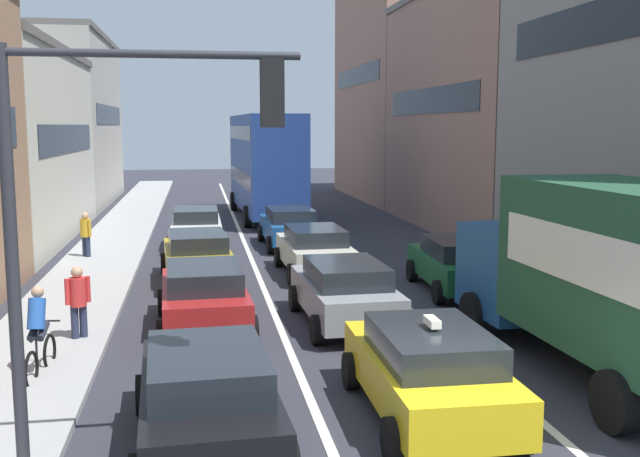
% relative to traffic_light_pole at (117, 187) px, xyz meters
% --- Properties ---
extents(sidewalk_left, '(2.60, 64.00, 0.14)m').
position_rel_traffic_light_pole_xyz_m(sidewalk_left, '(-2.25, 19.70, -3.75)').
color(sidewalk_left, '#A3A3A3').
rests_on(sidewalk_left, ground).
extents(lane_stripe_left, '(0.16, 60.00, 0.01)m').
position_rel_traffic_light_pole_xyz_m(lane_stripe_left, '(2.75, 19.70, -3.81)').
color(lane_stripe_left, silver).
rests_on(lane_stripe_left, ground).
extents(lane_stripe_right, '(0.16, 60.00, 0.01)m').
position_rel_traffic_light_pole_xyz_m(lane_stripe_right, '(6.15, 19.70, -3.81)').
color(lane_stripe_right, silver).
rests_on(lane_stripe_right, ground).
extents(building_row_right, '(7.20, 43.90, 14.10)m').
position_rel_traffic_light_pole_xyz_m(building_row_right, '(14.35, 22.05, 2.58)').
color(building_row_right, '#936B5B').
rests_on(building_row_right, ground).
extents(traffic_light_pole, '(3.58, 0.38, 5.50)m').
position_rel_traffic_light_pole_xyz_m(traffic_light_pole, '(0.00, 0.00, 0.00)').
color(traffic_light_pole, '#2D2D33').
rests_on(traffic_light_pole, ground).
extents(removalist_box_truck, '(2.90, 7.77, 3.58)m').
position_rel_traffic_light_pole_xyz_m(removalist_box_truck, '(8.15, 2.80, -1.84)').
color(removalist_box_truck, navy).
rests_on(removalist_box_truck, ground).
extents(taxi_centre_lane_front, '(2.09, 4.32, 1.66)m').
position_rel_traffic_light_pole_xyz_m(taxi_centre_lane_front, '(4.44, 1.42, -3.02)').
color(taxi_centre_lane_front, yellow).
rests_on(taxi_centre_lane_front, ground).
extents(sedan_left_lane_front, '(2.23, 4.38, 1.49)m').
position_rel_traffic_light_pole_xyz_m(sedan_left_lane_front, '(1.03, 0.87, -3.02)').
color(sedan_left_lane_front, black).
rests_on(sedan_left_lane_front, ground).
extents(sedan_centre_lane_second, '(2.17, 4.36, 1.49)m').
position_rel_traffic_light_pole_xyz_m(sedan_centre_lane_second, '(4.25, 7.05, -3.02)').
color(sedan_centre_lane_second, gray).
rests_on(sedan_centre_lane_second, ground).
extents(wagon_left_lane_second, '(2.20, 4.37, 1.49)m').
position_rel_traffic_light_pole_xyz_m(wagon_left_lane_second, '(1.05, 7.15, -3.02)').
color(wagon_left_lane_second, '#A51E1E').
rests_on(wagon_left_lane_second, ground).
extents(hatchback_centre_lane_third, '(2.15, 4.34, 1.49)m').
position_rel_traffic_light_pole_xyz_m(hatchback_centre_lane_third, '(4.48, 12.86, -3.02)').
color(hatchback_centre_lane_third, beige).
rests_on(hatchback_centre_lane_third, ground).
extents(sedan_left_lane_third, '(2.29, 4.41, 1.49)m').
position_rel_traffic_light_pole_xyz_m(sedan_left_lane_third, '(0.93, 12.34, -3.02)').
color(sedan_left_lane_third, '#B29319').
rests_on(sedan_left_lane_third, ground).
extents(coupe_centre_lane_fourth, '(2.14, 4.34, 1.49)m').
position_rel_traffic_light_pole_xyz_m(coupe_centre_lane_fourth, '(4.38, 18.26, -3.02)').
color(coupe_centre_lane_fourth, '#194C8C').
rests_on(coupe_centre_lane_fourth, ground).
extents(sedan_left_lane_fourth, '(2.07, 4.30, 1.49)m').
position_rel_traffic_light_pole_xyz_m(sedan_left_lane_fourth, '(0.90, 18.78, -3.02)').
color(sedan_left_lane_fourth, silver).
rests_on(sedan_left_lane_fourth, ground).
extents(sedan_right_lane_behind_truck, '(2.24, 4.39, 1.49)m').
position_rel_traffic_light_pole_xyz_m(sedan_right_lane_behind_truck, '(8.00, 9.92, -3.02)').
color(sedan_right_lane_behind_truck, '#19592D').
rests_on(sedan_right_lane_behind_truck, ground).
extents(bus_mid_queue_primary, '(3.10, 10.59, 5.06)m').
position_rel_traffic_light_pole_xyz_m(bus_mid_queue_primary, '(4.29, 27.08, -0.99)').
color(bus_mid_queue_primary, navy).
rests_on(bus_mid_queue_primary, ground).
extents(cyclist_on_sidewalk, '(0.50, 1.73, 1.72)m').
position_rel_traffic_light_pole_xyz_m(cyclist_on_sidewalk, '(-1.90, 4.29, -2.97)').
color(cyclist_on_sidewalk, black).
rests_on(cyclist_on_sidewalk, ground).
extents(pedestrian_near_kerb, '(0.42, 0.41, 1.66)m').
position_rel_traffic_light_pole_xyz_m(pedestrian_near_kerb, '(-2.79, 16.53, -2.87)').
color(pedestrian_near_kerb, '#262D47').
rests_on(pedestrian_near_kerb, ground).
extents(pedestrian_mid_sidewalk, '(0.49, 0.34, 1.66)m').
position_rel_traffic_light_pole_xyz_m(pedestrian_mid_sidewalk, '(-1.54, 6.47, -2.87)').
color(pedestrian_mid_sidewalk, '#262D47').
rests_on(pedestrian_mid_sidewalk, ground).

